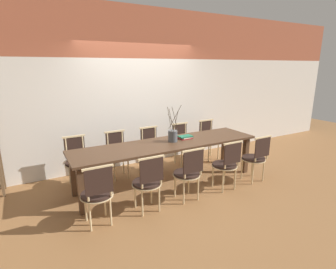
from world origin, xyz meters
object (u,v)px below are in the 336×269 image
Objects in this scene: chair_far_center at (152,147)px; vase_centerpiece at (173,136)px; chair_near_center at (188,172)px; book_stack at (185,137)px; dining_table at (168,147)px.

chair_far_center is 1.36× the size of vase_centerpiece.
chair_near_center is 0.97m from book_stack.
vase_centerpiece is at bearing 78.75° from chair_near_center.
chair_near_center is (-0.03, -0.70, -0.19)m from dining_table.
chair_far_center is (0.01, 0.70, -0.19)m from dining_table.
chair_far_center is 3.44× the size of book_stack.
chair_near_center is at bearing -101.25° from vase_centerpiece.
dining_table is 0.44m from book_stack.
chair_far_center is at bearing 88.22° from chair_near_center.
chair_far_center is 0.78m from vase_centerpiece.
dining_table is 3.83× the size of chair_near_center.
vase_centerpiece is (0.10, -0.67, 0.39)m from chair_far_center.
chair_near_center is 3.44× the size of book_stack.
vase_centerpiece reaches higher than chair_near_center.
book_stack is at bearing 11.53° from vase_centerpiece.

